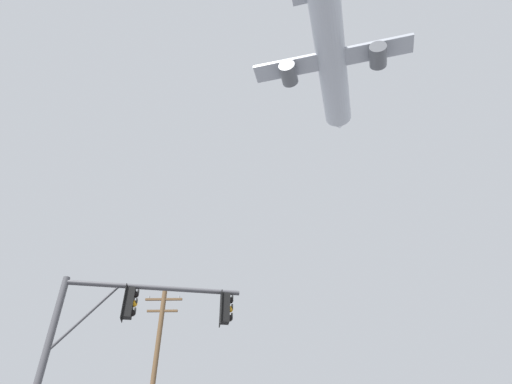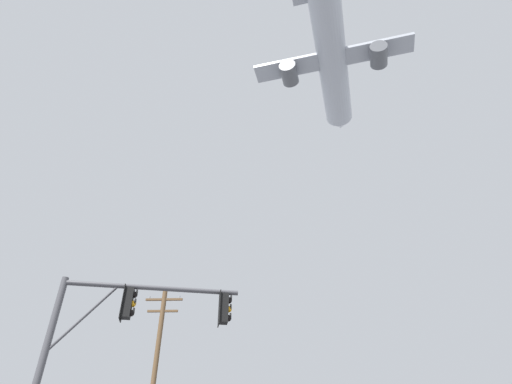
# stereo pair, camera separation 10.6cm
# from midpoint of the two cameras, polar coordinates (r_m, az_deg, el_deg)

# --- Properties ---
(signal_pole_near) EXTENTS (5.25, 1.23, 6.18)m
(signal_pole_near) POSITION_cam_midpoint_polar(r_m,az_deg,el_deg) (13.09, -18.56, -17.92)
(signal_pole_near) COLOR #4C4C51
(signal_pole_near) RESTS_ON ground
(utility_pole) EXTENTS (2.20, 0.28, 10.49)m
(utility_pole) POSITION_cam_midpoint_polar(r_m,az_deg,el_deg) (24.91, -14.09, -23.78)
(utility_pole) COLOR brown
(utility_pole) RESTS_ON ground
(airplane) EXTENTS (20.39, 26.40, 7.22)m
(airplane) POSITION_cam_midpoint_polar(r_m,az_deg,el_deg) (57.84, 10.30, 17.35)
(airplane) COLOR #B7BCC6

